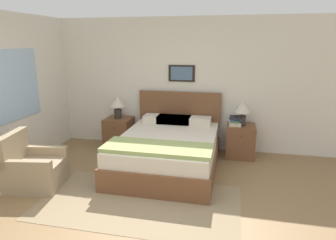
{
  "coord_description": "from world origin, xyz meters",
  "views": [
    {
      "loc": [
        1.08,
        -2.91,
        2.12
      ],
      "look_at": [
        0.06,
        1.62,
        0.91
      ],
      "focal_mm": 32.0,
      "sensor_mm": 36.0,
      "label": 1
    }
  ],
  "objects_px": {
    "nightstand_by_door": "(240,141)",
    "table_lamp_near_window": "(118,104)",
    "bed": "(168,149)",
    "armchair": "(34,169)",
    "table_lamp_by_door": "(242,110)",
    "nightstand_near_window": "(119,133)"
  },
  "relations": [
    {
      "from": "table_lamp_near_window",
      "to": "table_lamp_by_door",
      "type": "bearing_deg",
      "value": 0.0
    },
    {
      "from": "nightstand_by_door",
      "to": "table_lamp_near_window",
      "type": "height_order",
      "value": "table_lamp_near_window"
    },
    {
      "from": "armchair",
      "to": "table_lamp_by_door",
      "type": "xyz_separation_m",
      "value": [
        3.05,
        1.92,
        0.64
      ]
    },
    {
      "from": "armchair",
      "to": "table_lamp_by_door",
      "type": "distance_m",
      "value": 3.66
    },
    {
      "from": "bed",
      "to": "nightstand_by_door",
      "type": "bearing_deg",
      "value": 33.45
    },
    {
      "from": "table_lamp_by_door",
      "to": "nightstand_near_window",
      "type": "bearing_deg",
      "value": 179.81
    },
    {
      "from": "bed",
      "to": "nightstand_near_window",
      "type": "distance_m",
      "value": 1.46
    },
    {
      "from": "nightstand_by_door",
      "to": "nightstand_near_window",
      "type": "bearing_deg",
      "value": 180.0
    },
    {
      "from": "table_lamp_near_window",
      "to": "nightstand_near_window",
      "type": "bearing_deg",
      "value": 75.14
    },
    {
      "from": "armchair",
      "to": "table_lamp_by_door",
      "type": "bearing_deg",
      "value": 112.11
    },
    {
      "from": "armchair",
      "to": "nightstand_near_window",
      "type": "height_order",
      "value": "armchair"
    },
    {
      "from": "bed",
      "to": "table_lamp_near_window",
      "type": "relative_size",
      "value": 4.79
    },
    {
      "from": "nightstand_by_door",
      "to": "table_lamp_by_door",
      "type": "height_order",
      "value": "table_lamp_by_door"
    },
    {
      "from": "nightstand_near_window",
      "to": "table_lamp_near_window",
      "type": "bearing_deg",
      "value": -104.86
    },
    {
      "from": "bed",
      "to": "armchair",
      "type": "xyz_separation_m",
      "value": [
        -1.82,
        -1.12,
        -0.05
      ]
    },
    {
      "from": "nightstand_near_window",
      "to": "nightstand_by_door",
      "type": "distance_m",
      "value": 2.44
    },
    {
      "from": "armchair",
      "to": "nightstand_by_door",
      "type": "bearing_deg",
      "value": 112.2
    },
    {
      "from": "bed",
      "to": "nightstand_by_door",
      "type": "distance_m",
      "value": 1.47
    },
    {
      "from": "armchair",
      "to": "table_lamp_by_door",
      "type": "relative_size",
      "value": 1.87
    },
    {
      "from": "nightstand_near_window",
      "to": "nightstand_by_door",
      "type": "height_order",
      "value": "same"
    },
    {
      "from": "armchair",
      "to": "nightstand_near_window",
      "type": "xyz_separation_m",
      "value": [
        0.6,
        1.93,
        0.03
      ]
    },
    {
      "from": "nightstand_by_door",
      "to": "table_lamp_near_window",
      "type": "relative_size",
      "value": 1.34
    }
  ]
}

